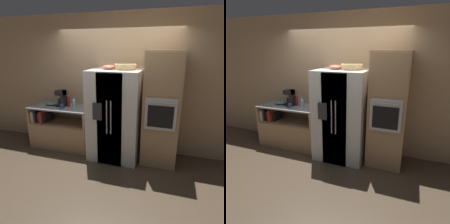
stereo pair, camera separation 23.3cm
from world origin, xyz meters
TOP-DOWN VIEW (x-y plane):
  - ground_plane at (0.00, 0.00)m, footprint 20.00×20.00m
  - wall_back at (0.00, 0.47)m, footprint 12.00×0.06m
  - counter_left at (-1.19, 0.12)m, footprint 1.35×0.63m
  - refrigerator at (0.08, 0.03)m, footprint 0.97×0.84m
  - wall_oven at (0.95, 0.11)m, footprint 0.64×0.72m
  - wicker_basket at (0.25, 0.11)m, footprint 0.41×0.41m
  - fruit_bowl at (-0.06, 0.08)m, footprint 0.25×0.25m
  - bottle_tall at (-1.02, 0.19)m, footprint 0.06×0.06m
  - bottle_short at (-0.87, 0.15)m, footprint 0.07×0.07m
  - mug at (-1.07, 0.00)m, footprint 0.11×0.08m
  - mixing_bowl at (-1.43, 0.20)m, footprint 0.27×0.27m
  - coffee_maker at (-1.14, 0.14)m, footprint 0.19×0.18m

SIDE VIEW (x-z plane):
  - ground_plane at x=0.00m, z-range 0.00..0.00m
  - counter_left at x=-1.19m, z-range -0.12..0.81m
  - refrigerator at x=0.08m, z-range 0.00..1.75m
  - mixing_bowl at x=-1.43m, z-range 0.92..0.99m
  - mug at x=-1.07m, z-range 0.92..1.01m
  - bottle_short at x=-0.87m, z-range 0.91..1.13m
  - wall_oven at x=0.95m, z-range 0.00..2.10m
  - bottle_tall at x=-1.02m, z-range 0.90..1.21m
  - coffee_maker at x=-1.14m, z-range 0.94..1.29m
  - wall_back at x=0.00m, z-range 0.00..2.80m
  - fruit_bowl at x=-0.06m, z-range 1.75..1.83m
  - wicker_basket at x=0.25m, z-range 1.75..1.86m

